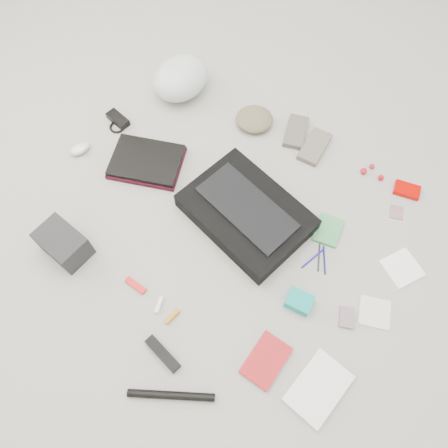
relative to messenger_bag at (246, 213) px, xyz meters
The scene contains 33 objects.
ground_plane 0.12m from the messenger_bag, 121.12° to the right, with size 4.00×4.00×0.00m, color gray.
messenger_bag is the anchor object (origin of this frame).
bag_flap 0.05m from the messenger_bag, ahead, with size 0.42×0.19×0.01m, color black.
laptop_sleeve 0.52m from the messenger_bag, behind, with size 0.31×0.24×0.02m, color #370815.
laptop 0.52m from the messenger_bag, behind, with size 0.31×0.22×0.02m, color black.
bike_helmet 0.78m from the messenger_bag, 140.87° to the left, with size 0.23×0.29×0.18m, color silver.
beanie 0.51m from the messenger_bag, 112.22° to the left, with size 0.18×0.17×0.06m, color brown.
mitten_left 0.51m from the messenger_bag, 89.27° to the left, with size 0.09×0.18×0.03m, color #59524B.
mitten_right 0.49m from the messenger_bag, 75.92° to the left, with size 0.10×0.19×0.03m, color #675F55.
power_brick 0.80m from the messenger_bag, 166.90° to the left, with size 0.12×0.05×0.03m, color black.
cable_coil 0.77m from the messenger_bag, 169.08° to the left, with size 0.07×0.07×0.01m, color black.
mouse 0.83m from the messenger_bag, behind, with size 0.06×0.10×0.04m, color silver.
camera_bag 0.75m from the messenger_bag, 140.52° to the right, with size 0.19×0.13×0.12m, color #252428.
multitool 0.54m from the messenger_bag, 117.44° to the right, with size 0.09×0.03×0.01m, color red.
toiletry_tube_white 0.52m from the messenger_bag, 103.90° to the right, with size 0.02×0.02×0.06m, color white.
toiletry_tube_orange 0.52m from the messenger_bag, 96.22° to the right, with size 0.02×0.02×0.07m, color #C47018.
u_lock 0.65m from the messenger_bag, 91.21° to the right, with size 0.16×0.04×0.03m, color black.
bike_pump 0.76m from the messenger_bag, 83.49° to the right, with size 0.03×0.03×0.31m, color black.
book_red 0.60m from the messenger_bag, 56.32° to the right, with size 0.12×0.18×0.02m, color red.
book_white 0.73m from the messenger_bag, 42.80° to the right, with size 0.15×0.23×0.02m, color silver.
notepad 0.35m from the messenger_bag, 17.41° to the left, with size 0.10×0.14×0.02m, color #3D894C.
pen_blue 0.33m from the messenger_bag, ahead, with size 0.01×0.01×0.12m, color #150D9D.
pen_black 0.35m from the messenger_bag, ahead, with size 0.01×0.01×0.12m, color black.
pen_navy 0.37m from the messenger_bag, ahead, with size 0.01×0.01×0.12m, color #0A0D5D.
accordion_wallet 0.42m from the messenger_bag, 34.63° to the right, with size 0.10×0.08×0.05m, color #088E8A.
card_deck 0.57m from the messenger_bag, 21.27° to the right, with size 0.06×0.08×0.02m, color gray.
napkin_top 0.67m from the messenger_bag, ahead, with size 0.13×0.13×0.01m, color white.
napkin_bottom 0.64m from the messenger_bag, 12.42° to the right, with size 0.12×0.12×0.01m, color beige.
lollipop_a 0.58m from the messenger_bag, 50.99° to the left, with size 0.03×0.03×0.03m, color #B00E1C.
lollipop_b 0.63m from the messenger_bag, 51.87° to the left, with size 0.02×0.02×0.02m, color maroon.
lollipop_c 0.64m from the messenger_bag, 45.69° to the left, with size 0.03×0.03×0.03m, color #B30811.
altoids_tin 0.72m from the messenger_bag, 38.28° to the left, with size 0.11×0.07×0.02m, color #AF0500.
stamp_sheet 0.65m from the messenger_bag, 30.10° to the left, with size 0.05×0.07×0.00m, color #94607A.
Camera 1 is at (0.38, -0.71, 1.65)m, focal length 35.00 mm.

